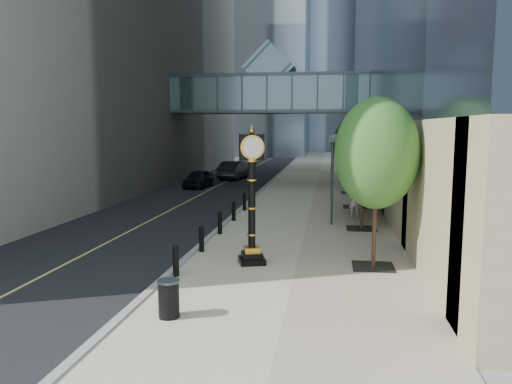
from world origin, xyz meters
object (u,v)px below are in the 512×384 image
Objects in this scene: car_far at (234,170)px; pedestrian at (355,202)px; car_near at (199,179)px; street_clock at (252,206)px; trash_bin at (169,300)px.

pedestrian is at bearing 124.07° from car_far.
pedestrian is 0.42× the size of car_near.
street_clock is 5.19× the size of trash_bin.
car_far is (-4.91, 33.83, 0.34)m from trash_bin.
street_clock is 5.61m from trash_bin.
street_clock is 0.93× the size of car_far.
car_near is 7.19m from car_far.
street_clock reaches higher than pedestrian.
car_near is at bearing 84.18° from car_far.
street_clock reaches higher than car_near.
trash_bin is at bearing -121.65° from street_clock.
pedestrian is (5.20, 14.66, 0.42)m from trash_bin.
trash_bin is 34.18m from car_far.
car_near is (-11.61, 12.13, -0.20)m from pedestrian.
pedestrian is at bearing -44.64° from car_near.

